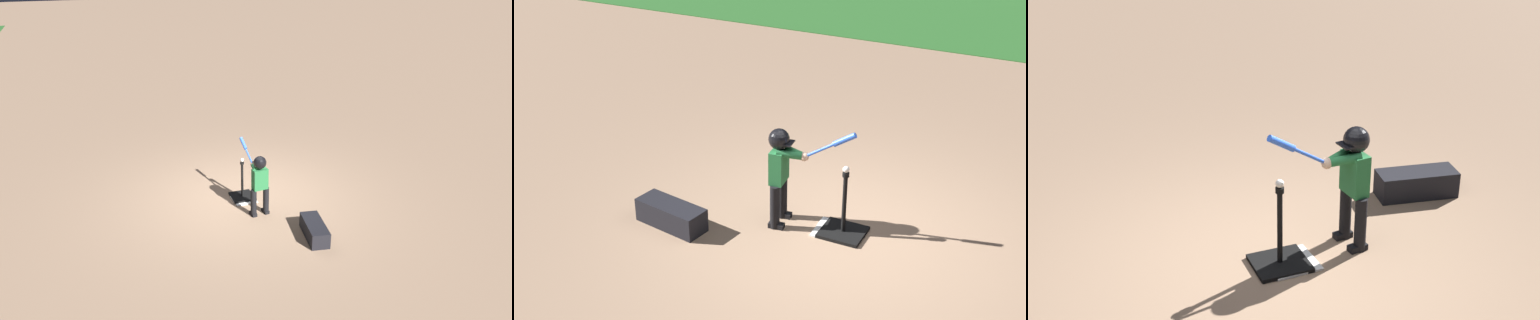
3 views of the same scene
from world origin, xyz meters
TOP-DOWN VIEW (x-y plane):
  - ground_plane at (0.00, 0.00)m, footprint 90.00×90.00m
  - home_plate at (-0.14, 0.03)m, footprint 0.46×0.46m
  - batting_tee at (-0.04, 0.02)m, footprint 0.49×0.44m
  - batter_child at (-0.77, -0.07)m, footprint 0.99×0.38m
  - baseball at (-0.04, 0.02)m, footprint 0.07×0.07m
  - equipment_bag at (-1.87, -0.70)m, footprint 0.88×0.45m

SIDE VIEW (x-z plane):
  - ground_plane at x=0.00m, z-range 0.00..0.00m
  - home_plate at x=-0.14m, z-range 0.00..0.02m
  - batting_tee at x=-0.04m, z-range -0.30..0.48m
  - equipment_bag at x=-1.87m, z-range 0.00..0.28m
  - batter_child at x=-0.77m, z-range 0.12..1.39m
  - baseball at x=-0.04m, z-range 0.78..0.85m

